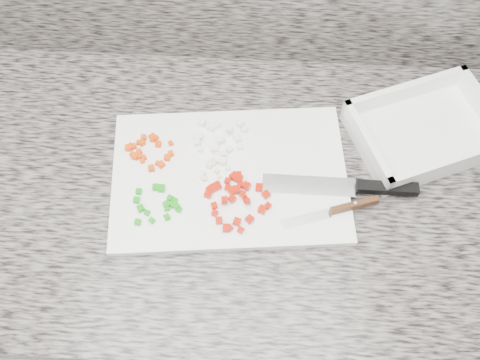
# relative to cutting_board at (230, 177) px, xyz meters

# --- Properties ---
(cabinet) EXTENTS (3.92, 0.62, 0.86)m
(cabinet) POSITION_rel_cutting_board_xyz_m (-0.07, -0.01, -0.48)
(cabinet) COLOR beige
(cabinet) RESTS_ON ground
(countertop) EXTENTS (3.96, 0.64, 0.04)m
(countertop) POSITION_rel_cutting_board_xyz_m (-0.07, -0.01, -0.03)
(countertop) COLOR #656059
(countertop) RESTS_ON cabinet
(cutting_board) EXTENTS (0.45, 0.32, 0.01)m
(cutting_board) POSITION_rel_cutting_board_xyz_m (0.00, 0.00, 0.00)
(cutting_board) COLOR white
(cutting_board) RESTS_ON countertop
(carrot_pile) EXTENTS (0.09, 0.08, 0.01)m
(carrot_pile) POSITION_rel_cutting_board_xyz_m (-0.15, 0.04, 0.01)
(carrot_pile) COLOR #D84004
(carrot_pile) RESTS_ON cutting_board
(onion_pile) EXTENTS (0.10, 0.10, 0.02)m
(onion_pile) POSITION_rel_cutting_board_xyz_m (-0.02, 0.07, 0.01)
(onion_pile) COLOR white
(onion_pile) RESTS_ON cutting_board
(green_pepper_pile) EXTENTS (0.09, 0.08, 0.01)m
(green_pepper_pile) POSITION_rel_cutting_board_xyz_m (-0.12, -0.07, 0.01)
(green_pepper_pile) COLOR #118F0D
(green_pepper_pile) RESTS_ON cutting_board
(red_pepper_pile) EXTENTS (0.12, 0.12, 0.02)m
(red_pepper_pile) POSITION_rel_cutting_board_xyz_m (0.01, -0.05, 0.01)
(red_pepper_pile) COLOR #B91402
(red_pepper_pile) RESTS_ON cutting_board
(garlic_pile) EXTENTS (0.05, 0.05, 0.01)m
(garlic_pile) POSITION_rel_cutting_board_xyz_m (-0.03, 0.01, 0.01)
(garlic_pile) COLOR beige
(garlic_pile) RESTS_ON cutting_board
(chef_knife) EXTENTS (0.27, 0.04, 0.02)m
(chef_knife) POSITION_rel_cutting_board_xyz_m (0.23, -0.01, 0.01)
(chef_knife) COLOR #B8BABF
(chef_knife) RESTS_ON cutting_board
(paring_knife) EXTENTS (0.17, 0.07, 0.02)m
(paring_knife) POSITION_rel_cutting_board_xyz_m (0.20, -0.06, 0.01)
(paring_knife) COLOR #B8BABF
(paring_knife) RESTS_ON cutting_board
(tray) EXTENTS (0.31, 0.27, 0.05)m
(tray) POSITION_rel_cutting_board_xyz_m (0.36, 0.11, 0.01)
(tray) COLOR white
(tray) RESTS_ON countertop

